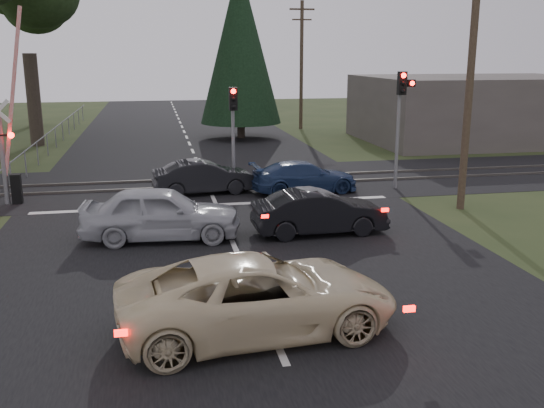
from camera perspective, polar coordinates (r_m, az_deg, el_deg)
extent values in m
plane|color=#263418|center=(14.45, -1.87, -7.87)|extent=(120.00, 120.00, 0.00)
cube|color=black|center=(23.95, -5.72, 0.95)|extent=(14.00, 100.00, 0.01)
cube|color=black|center=(25.89, -6.15, 1.93)|extent=(120.00, 8.00, 0.01)
cube|color=silver|center=(22.20, -5.28, -0.06)|extent=(13.00, 0.35, 0.00)
cube|color=#59544C|center=(25.11, -5.99, 1.65)|extent=(120.00, 0.12, 0.10)
cube|color=#59544C|center=(26.67, -6.30, 2.37)|extent=(120.00, 0.12, 0.10)
cylinder|color=slate|center=(23.92, -24.03, 4.41)|extent=(0.18, 0.18, 3.80)
cube|color=black|center=(23.75, -24.22, 5.92)|extent=(0.90, 0.06, 0.06)
sphere|color=#FF0C07|center=(23.60, -23.36, 5.96)|extent=(0.22, 0.22, 0.22)
cube|color=black|center=(24.07, -22.90, 1.30)|extent=(0.35, 0.25, 1.10)
cube|color=red|center=(23.58, -23.22, 9.52)|extent=(1.16, 0.10, 5.93)
cylinder|color=slate|center=(25.03, 11.70, 5.70)|extent=(0.14, 0.14, 3.80)
cube|color=black|center=(24.64, 12.13, 11.05)|extent=(0.32, 0.24, 0.90)
sphere|color=#FF0C07|center=(24.51, 12.29, 11.74)|extent=(0.20, 0.20, 0.20)
sphere|color=black|center=(24.53, 12.25, 11.04)|extent=(0.18, 0.18, 0.18)
sphere|color=black|center=(24.54, 12.22, 10.34)|extent=(0.18, 0.18, 0.18)
cube|color=black|center=(24.80, 12.96, 11.03)|extent=(0.28, 0.22, 0.28)
sphere|color=#FF0C07|center=(24.69, 13.07, 11.01)|extent=(0.18, 0.18, 0.18)
cylinder|color=slate|center=(24.54, -3.66, 5.10)|extent=(0.14, 0.14, 3.20)
cube|color=black|center=(24.13, -3.68, 9.85)|extent=(0.32, 0.24, 0.90)
sphere|color=#FF0C07|center=(23.98, -3.65, 10.54)|extent=(0.20, 0.20, 0.20)
sphere|color=black|center=(24.00, -3.64, 9.83)|extent=(0.18, 0.18, 0.18)
sphere|color=black|center=(24.02, -3.63, 9.11)|extent=(0.18, 0.18, 0.18)
cylinder|color=#4C3D2D|center=(22.00, 18.14, 11.02)|extent=(0.26, 0.26, 9.00)
cylinder|color=#4C3D2D|center=(44.54, 2.79, 12.83)|extent=(0.26, 0.26, 9.00)
cube|color=#4C3D2D|center=(44.63, 2.85, 17.84)|extent=(1.80, 0.12, 0.12)
cube|color=#4C3D2D|center=(44.59, 2.84, 16.95)|extent=(1.40, 0.10, 0.10)
cylinder|color=#4C3D2D|center=(69.07, -2.30, 13.24)|extent=(0.26, 0.26, 9.00)
cube|color=#4C3D2D|center=(69.13, -2.33, 16.47)|extent=(1.80, 0.12, 0.12)
cube|color=#4C3D2D|center=(69.10, -2.32, 15.89)|extent=(1.40, 0.10, 0.10)
cylinder|color=#473D33|center=(38.95, -21.51, 9.08)|extent=(0.80, 0.80, 5.40)
cylinder|color=#473D33|center=(50.11, -21.61, 9.95)|extent=(0.80, 0.80, 5.40)
cylinder|color=#473D33|center=(39.88, -2.94, 7.66)|extent=(0.50, 0.50, 2.00)
cone|color=black|center=(39.65, -3.03, 14.86)|extent=(5.20, 5.20, 10.00)
cube|color=#59514C|center=(40.72, 18.79, 8.49)|extent=(14.00, 10.00, 4.00)
imported|color=beige|center=(12.01, -1.32, -8.60)|extent=(5.71, 3.04, 1.53)
imported|color=black|center=(18.52, 4.49, -0.79)|extent=(4.10, 1.53, 1.34)
imported|color=#A5A7AD|center=(18.17, -10.40, -0.86)|extent=(4.80, 2.29, 1.58)
imported|color=navy|center=(24.05, 3.05, 2.54)|extent=(4.34, 1.98, 1.23)
imported|color=black|center=(23.97, -6.44, 2.52)|extent=(4.07, 1.77, 1.30)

